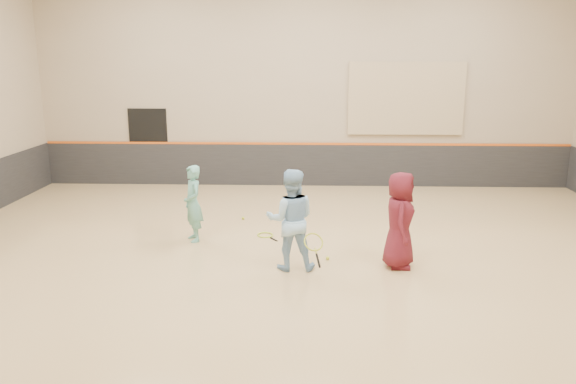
{
  "coord_description": "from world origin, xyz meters",
  "views": [
    {
      "loc": [
        0.1,
        -9.88,
        3.65
      ],
      "look_at": [
        -0.28,
        0.4,
        1.15
      ],
      "focal_mm": 35.0,
      "sensor_mm": 36.0,
      "label": 1
    }
  ],
  "objects_px": {
    "instructor": "(291,220)",
    "girl": "(193,204)",
    "spare_racket": "(265,234)",
    "young_man": "(400,220)"
  },
  "relations": [
    {
      "from": "girl",
      "to": "instructor",
      "type": "distance_m",
      "value": 2.49
    },
    {
      "from": "girl",
      "to": "spare_racket",
      "type": "bearing_deg",
      "value": 76.77
    },
    {
      "from": "instructor",
      "to": "young_man",
      "type": "bearing_deg",
      "value": -177.5
    },
    {
      "from": "girl",
      "to": "spare_racket",
      "type": "xyz_separation_m",
      "value": [
        1.42,
        0.36,
        -0.75
      ]
    },
    {
      "from": "girl",
      "to": "spare_racket",
      "type": "relative_size",
      "value": 2.06
    },
    {
      "from": "instructor",
      "to": "girl",
      "type": "bearing_deg",
      "value": -38.69
    },
    {
      "from": "spare_racket",
      "to": "young_man",
      "type": "bearing_deg",
      "value": -33.7
    },
    {
      "from": "spare_racket",
      "to": "girl",
      "type": "bearing_deg",
      "value": -165.84
    },
    {
      "from": "young_man",
      "to": "instructor",
      "type": "bearing_deg",
      "value": 101.11
    },
    {
      "from": "girl",
      "to": "young_man",
      "type": "relative_size",
      "value": 0.9
    }
  ]
}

